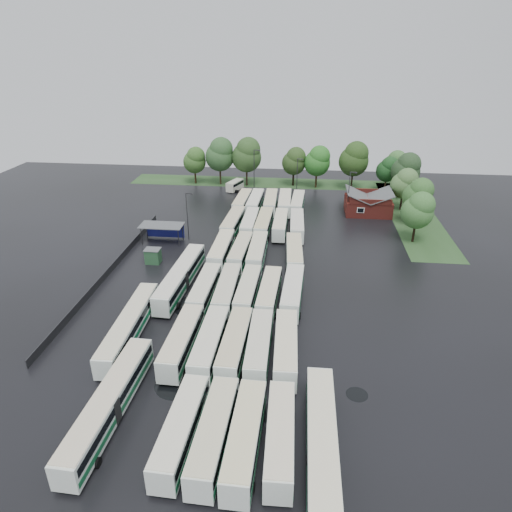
# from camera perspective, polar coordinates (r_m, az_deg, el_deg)

# --- Properties ---
(ground) EXTENTS (160.00, 160.00, 0.00)m
(ground) POSITION_cam_1_polar(r_m,az_deg,el_deg) (67.77, -2.80, -6.15)
(ground) COLOR black
(ground) RESTS_ON ground
(brick_building) EXTENTS (10.07, 8.60, 5.39)m
(brick_building) POSITION_cam_1_polar(r_m,az_deg,el_deg) (106.27, 13.80, 6.19)
(brick_building) COLOR maroon
(brick_building) RESTS_ON ground
(wash_shed) EXTENTS (8.20, 4.20, 3.58)m
(wash_shed) POSITION_cam_1_polar(r_m,az_deg,el_deg) (89.52, -11.62, 3.58)
(wash_shed) COLOR #2D2D30
(wash_shed) RESTS_ON ground
(utility_hut) EXTENTS (2.70, 2.20, 2.62)m
(utility_hut) POSITION_cam_1_polar(r_m,az_deg,el_deg) (81.67, -12.75, 0.02)
(utility_hut) COLOR #224B2B
(utility_hut) RESTS_ON ground
(grass_strip_north) EXTENTS (80.00, 10.00, 0.01)m
(grass_strip_north) POSITION_cam_1_polar(r_m,az_deg,el_deg) (127.09, 2.62, 9.12)
(grass_strip_north) COLOR #274820
(grass_strip_north) RESTS_ON ground
(grass_strip_east) EXTENTS (10.00, 50.00, 0.01)m
(grass_strip_east) POSITION_cam_1_polar(r_m,az_deg,el_deg) (108.70, 18.94, 4.92)
(grass_strip_east) COLOR #274820
(grass_strip_east) RESTS_ON ground
(west_fence) EXTENTS (0.10, 50.00, 1.20)m
(west_fence) POSITION_cam_1_polar(r_m,az_deg,el_deg) (80.28, -17.77, -1.64)
(west_fence) COLOR #2D2D30
(west_fence) RESTS_ON ground
(bus_r0c1) EXTENTS (3.02, 12.39, 3.43)m
(bus_r0c1) POSITION_cam_1_polar(r_m,az_deg,el_deg) (46.93, -9.34, -20.56)
(bus_r0c1) COLOR silver
(bus_r0c1) RESTS_ON ground
(bus_r0c2) EXTENTS (2.99, 12.63, 3.50)m
(bus_r0c2) POSITION_cam_1_polar(r_m,az_deg,el_deg) (46.14, -5.28, -21.19)
(bus_r0c2) COLOR silver
(bus_r0c2) RESTS_ON ground
(bus_r0c3) EXTENTS (2.90, 12.67, 3.51)m
(bus_r0c3) POSITION_cam_1_polar(r_m,az_deg,el_deg) (45.61, -1.38, -21.74)
(bus_r0c3) COLOR silver
(bus_r0c3) RESTS_ON ground
(bus_r0c4) EXTENTS (2.91, 12.20, 3.38)m
(bus_r0c4) POSITION_cam_1_polar(r_m,az_deg,el_deg) (45.85, 3.04, -21.61)
(bus_r0c4) COLOR silver
(bus_r0c4) RESTS_ON ground
(bus_r1c0) EXTENTS (2.93, 12.68, 3.52)m
(bus_r1c0) POSITION_cam_1_polar(r_m,az_deg,el_deg) (57.70, -9.24, -10.44)
(bus_r1c0) COLOR silver
(bus_r1c0) RESTS_ON ground
(bus_r1c1) EXTENTS (2.82, 12.74, 3.54)m
(bus_r1c1) POSITION_cam_1_polar(r_m,az_deg,el_deg) (56.86, -5.78, -10.79)
(bus_r1c1) COLOR silver
(bus_r1c1) RESTS_ON ground
(bus_r1c2) EXTENTS (2.93, 12.64, 3.50)m
(bus_r1c2) POSITION_cam_1_polar(r_m,az_deg,el_deg) (56.51, -2.66, -10.95)
(bus_r1c2) COLOR silver
(bus_r1c2) RESTS_ON ground
(bus_r1c3) EXTENTS (2.84, 12.46, 3.46)m
(bus_r1c3) POSITION_cam_1_polar(r_m,az_deg,el_deg) (56.16, 0.39, -11.21)
(bus_r1c3) COLOR silver
(bus_r1c3) RESTS_ON ground
(bus_r1c4) EXTENTS (3.10, 12.74, 3.52)m
(bus_r1c4) POSITION_cam_1_polar(r_m,az_deg,el_deg) (56.01, 3.75, -11.35)
(bus_r1c4) COLOR silver
(bus_r1c4) RESTS_ON ground
(bus_r2c0) EXTENTS (2.85, 12.28, 3.41)m
(bus_r2c0) POSITION_cam_1_polar(r_m,az_deg,el_deg) (68.37, -6.41, -4.17)
(bus_r2c0) COLOR silver
(bus_r2c0) RESTS_ON ground
(bus_r2c1) EXTENTS (2.80, 12.50, 3.47)m
(bus_r2c1) POSITION_cam_1_polar(r_m,az_deg,el_deg) (67.76, -3.63, -4.30)
(bus_r2c1) COLOR silver
(bus_r2c1) RESTS_ON ground
(bus_r2c2) EXTENTS (2.88, 12.14, 3.36)m
(bus_r2c2) POSITION_cam_1_polar(r_m,az_deg,el_deg) (67.60, -1.02, -4.39)
(bus_r2c2) COLOR silver
(bus_r2c2) RESTS_ON ground
(bus_r2c3) EXTENTS (3.00, 12.20, 3.37)m
(bus_r2c3) POSITION_cam_1_polar(r_m,az_deg,el_deg) (67.08, 1.66, -4.64)
(bus_r2c3) COLOR silver
(bus_r2c3) RESTS_ON ground
(bus_r2c4) EXTENTS (3.18, 12.74, 3.52)m
(bus_r2c4) POSITION_cam_1_polar(r_m,az_deg,el_deg) (67.40, 4.59, -4.49)
(bus_r2c4) COLOR silver
(bus_r2c4) RESTS_ON ground
(bus_r3c0) EXTENTS (2.80, 12.77, 3.55)m
(bus_r3c0) POSITION_cam_1_polar(r_m,az_deg,el_deg) (80.48, -4.33, 0.72)
(bus_r3c0) COLOR silver
(bus_r3c0) RESTS_ON ground
(bus_r3c1) EXTENTS (3.04, 12.20, 3.37)m
(bus_r3c1) POSITION_cam_1_polar(r_m,az_deg,el_deg) (80.07, -1.93, 0.57)
(bus_r3c1) COLOR silver
(bus_r3c1) RESTS_ON ground
(bus_r3c2) EXTENTS (2.70, 12.50, 3.48)m
(bus_r3c2) POSITION_cam_1_polar(r_m,az_deg,el_deg) (79.65, 0.18, 0.49)
(bus_r3c2) COLOR silver
(bus_r3c2) RESTS_ON ground
(bus_r3c4) EXTENTS (3.31, 12.72, 3.51)m
(bus_r3c4) POSITION_cam_1_polar(r_m,az_deg,el_deg) (79.08, 4.80, 0.22)
(bus_r3c4) COLOR silver
(bus_r3c4) RESTS_ON ground
(bus_r4c0) EXTENTS (3.36, 12.92, 3.56)m
(bus_r4c0) POSITION_cam_1_polar(r_m,az_deg,el_deg) (92.63, -2.88, 4.14)
(bus_r4c0) COLOR silver
(bus_r4c0) RESTS_ON ground
(bus_r4c1) EXTENTS (2.68, 12.21, 3.40)m
(bus_r4c1) POSITION_cam_1_polar(r_m,az_deg,el_deg) (92.45, -0.78, 4.07)
(bus_r4c1) COLOR silver
(bus_r4c1) RESTS_ON ground
(bus_r4c2) EXTENTS (2.96, 12.63, 3.50)m
(bus_r4c2) POSITION_cam_1_polar(r_m,az_deg,el_deg) (92.07, 0.99, 4.01)
(bus_r4c2) COLOR silver
(bus_r4c2) RESTS_ON ground
(bus_r4c3) EXTENTS (2.61, 12.08, 3.36)m
(bus_r4c3) POSITION_cam_1_polar(r_m,az_deg,el_deg) (92.17, 3.06, 3.95)
(bus_r4c3) COLOR silver
(bus_r4c3) RESTS_ON ground
(bus_r4c4) EXTENTS (3.02, 12.52, 3.47)m
(bus_r4c4) POSITION_cam_1_polar(r_m,az_deg,el_deg) (91.73, 5.13, 3.82)
(bus_r4c4) COLOR silver
(bus_r4c4) RESTS_ON ground
(bus_r5c0) EXTENTS (3.16, 12.42, 3.43)m
(bus_r5c0) POSITION_cam_1_polar(r_m,az_deg,el_deg) (105.17, -1.71, 6.74)
(bus_r5c0) COLOR silver
(bus_r5c0) RESTS_ON ground
(bus_r5c1) EXTENTS (2.99, 12.57, 3.48)m
(bus_r5c1) POSITION_cam_1_polar(r_m,az_deg,el_deg) (104.83, -0.09, 6.70)
(bus_r5c1) COLOR silver
(bus_r5c1) RESTS_ON ground
(bus_r5c2) EXTENTS (2.92, 12.54, 3.48)m
(bus_r5c2) POSITION_cam_1_polar(r_m,az_deg,el_deg) (104.92, 1.84, 6.70)
(bus_r5c2) COLOR silver
(bus_r5c2) RESTS_ON ground
(bus_r5c3) EXTENTS (2.92, 12.77, 3.54)m
(bus_r5c3) POSITION_cam_1_polar(r_m,az_deg,el_deg) (104.78, 3.62, 6.66)
(bus_r5c3) COLOR silver
(bus_r5c3) RESTS_ON ground
(bus_r5c4) EXTENTS (3.08, 12.20, 3.37)m
(bus_r5c4) POSITION_cam_1_polar(r_m,az_deg,el_deg) (104.80, 5.22, 6.55)
(bus_r5c4) COLOR silver
(bus_r5c4) RESTS_ON ground
(artic_bus_west_a) EXTENTS (3.23, 18.60, 3.44)m
(artic_bus_west_a) POSITION_cam_1_polar(r_m,az_deg,el_deg) (51.03, -17.86, -17.10)
(artic_bus_west_a) COLOR silver
(artic_bus_west_a) RESTS_ON ground
(artic_bus_west_b) EXTENTS (3.61, 19.12, 3.53)m
(artic_bus_west_b) POSITION_cam_1_polar(r_m,az_deg,el_deg) (72.25, -9.40, -2.58)
(artic_bus_west_b) COLOR silver
(artic_bus_west_b) RESTS_ON ground
(artic_bus_west_c) EXTENTS (3.00, 18.17, 3.36)m
(artic_bus_west_c) POSITION_cam_1_polar(r_m,az_deg,el_deg) (62.02, -15.54, -8.41)
(artic_bus_west_c) COLOR silver
(artic_bus_west_c) RESTS_ON ground
(artic_bus_east) EXTENTS (2.89, 19.14, 3.55)m
(artic_bus_east) POSITION_cam_1_polar(r_m,az_deg,el_deg) (45.05, 8.23, -22.79)
(artic_bus_east) COLOR silver
(artic_bus_east) RESTS_ON ground
(minibus) EXTENTS (4.06, 6.22, 2.55)m
(minibus) POSITION_cam_1_polar(r_m,az_deg,el_deg) (120.03, -2.65, 8.85)
(minibus) COLOR silver
(minibus) RESTS_ON ground
(tree_north_0) EXTENTS (6.06, 6.06, 10.04)m
(tree_north_0) POSITION_cam_1_polar(r_m,az_deg,el_deg) (125.98, -7.63, 11.82)
(tree_north_0) COLOR #362412
(tree_north_0) RESTS_ON ground
(tree_north_1) EXTENTS (7.66, 7.66, 12.69)m
(tree_north_1) POSITION_cam_1_polar(r_m,az_deg,el_deg) (124.24, -4.50, 12.58)
(tree_north_1) COLOR #372819
(tree_north_1) RESTS_ON ground
(tree_north_2) EXTENTS (7.82, 7.82, 12.96)m
(tree_north_2) POSITION_cam_1_polar(r_m,az_deg,el_deg) (122.60, -1.11, 12.56)
(tree_north_2) COLOR #322117
(tree_north_2) RESTS_ON ground
(tree_north_3) EXTENTS (6.30, 6.30, 10.43)m
(tree_north_3) POSITION_cam_1_polar(r_m,az_deg,el_deg) (123.18, 4.84, 11.76)
(tree_north_3) COLOR black
(tree_north_3) RESTS_ON ground
(tree_north_4) EXTENTS (6.76, 6.76, 11.19)m
(tree_north_4) POSITION_cam_1_polar(r_m,az_deg,el_deg) (121.91, 7.75, 11.72)
(tree_north_4) COLOR #342412
(tree_north_4) RESTS_ON ground
(tree_north_5) EXTENTS (7.60, 7.60, 12.59)m
(tree_north_5) POSITION_cam_1_polar(r_m,az_deg,el_deg) (121.77, 12.22, 11.81)
(tree_north_5) COLOR black
(tree_north_5) RESTS_ON ground
(tree_north_6) EXTENTS (5.96, 5.96, 9.88)m
(tree_north_6) POSITION_cam_1_polar(r_m,az_deg,el_deg) (126.82, 17.01, 11.00)
(tree_north_6) COLOR black
(tree_north_6) RESTS_ON ground
(tree_east_0) EXTENTS (6.13, 6.13, 10.15)m
(tree_east_0) POSITION_cam_1_polar(r_m,az_deg,el_deg) (91.46, 19.66, 5.44)
(tree_east_0) COLOR black
(tree_east_0) RESTS_ON ground
(tree_east_1) EXTENTS (6.16, 6.16, 10.19)m
(tree_east_1) POSITION_cam_1_polar(r_m,az_deg,el_deg) (100.86, 19.67, 7.23)
(tree_east_1) COLOR black
(tree_east_1) RESTS_ON ground
(tree_east_2) EXTENTS (5.95, 5.95, 9.86)m
(tree_east_2) POSITION_cam_1_polar(r_m,az_deg,el_deg) (109.18, 18.11, 8.64)
(tree_east_2) COLOR black
(tree_east_2) RESTS_ON ground
(tree_east_3) EXTENTS (6.95, 6.95, 11.52)m
(tree_east_3) POSITION_cam_1_polar(r_m,az_deg,el_deg) (117.33, 18.32, 10.26)
(tree_east_3) COLOR #34241B
(tree_east_3) RESTS_ON ground
(tree_east_4) EXTENTS (5.54, 5.53, 9.16)m
(tree_east_4) POSITION_cam_1_polar(r_m,az_deg,el_deg) (122.40, 16.17, 10.39)
(tree_east_4) COLOR #3B291B
(tree_east_4) RESTS_ON ground
(lamp_post_ne) EXTENTS (1.54, 0.30, 10.01)m
(lamp_post_ne) POSITION_cam_1_polar(r_m,az_deg,el_deg) (102.32, 11.59, 8.01)
(lamp_post_ne) COLOR #2D2D30
(lamp_post_ne) RESTS_ON ground
(lamp_post_nw) EXTENTS (1.46, 0.28, 9.49)m
(lamp_post_nw) POSITION_cam_1_polar(r_m,az_deg,el_deg) (88.67, -8.53, 5.35)
(lamp_post_nw) COLOR #2D2D30
(lamp_post_nw) RESTS_ON ground
(lamp_post_back_w) EXTENTS (1.69, 0.33, 10.99)m
(lamp_post_back_w) POSITION_cam_1_polar(r_m,az_deg,el_deg) (116.91, -0.17, 10.95)
(lamp_post_back_w) COLOR #2D2D30
(lamp_post_back_w) RESTS_ON ground
(lamp_post_back_e) EXTENTS (1.47, 0.29, 9.54)m
(lamp_post_back_e) POSITION_cam_1_polar(r_m,az_deg,el_deg) (114.45, 5.22, 10.09)
(lamp_post_back_e) COLOR #2D2D30
(lamp_post_back_e) RESTS_ON ground
(puddle_0) EXTENTS (5.24, 5.24, 0.01)m
(puddle_0) POSITION_cam_1_polar(r_m,az_deg,el_deg) (54.50, -9.78, -15.54)
(puddle_0) COLOR black
(puddle_0) RESTS_ON ground
(puddle_1) EXTENTS (3.10, 3.10, 0.01)m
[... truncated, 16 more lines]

